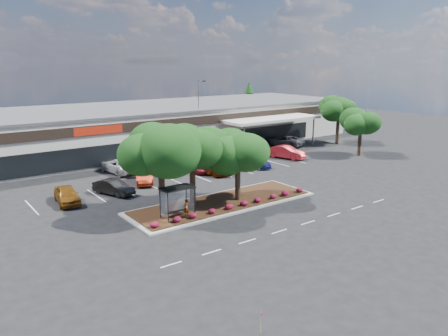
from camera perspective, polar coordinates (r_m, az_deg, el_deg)
ground at (r=38.77m, az=5.76°, el=-5.66°), size 160.00×160.00×0.00m
retail_store at (r=66.46m, az=-14.13°, el=4.95°), size 80.40×25.20×6.25m
landscape_island at (r=40.46m, az=-0.16°, el=-4.57°), size 18.00×6.00×0.26m
lane_markings at (r=46.56m, az=-2.98°, el=-2.27°), size 33.12×20.06×0.01m
shrub_row at (r=38.75m, az=1.68°, el=-4.81°), size 17.00×0.80×0.50m
bus_shelter at (r=36.10m, az=-6.24°, el=-3.30°), size 2.75×1.55×2.59m
island_tree_west at (r=36.68m, az=-8.21°, el=-0.01°), size 7.20×7.20×7.89m
island_tree_mid at (r=39.04m, az=-4.17°, el=0.50°), size 6.60×6.60×7.32m
island_tree_east at (r=40.18m, az=1.82°, el=0.32°), size 5.80×5.80×6.50m
tree_east_near at (r=63.47m, az=17.38°, el=4.44°), size 5.60×5.60×6.51m
tree_east_far at (r=72.15m, az=14.69°, el=6.11°), size 6.40×6.40×7.62m
conifer_north_east at (r=92.49m, az=3.26°, el=8.55°), size 3.96×3.96×9.00m
person_waiting at (r=36.31m, az=-4.95°, el=-5.27°), size 0.64×0.50×1.56m
light_pole at (r=64.71m, az=-3.24°, el=6.39°), size 1.43×0.50×10.29m
survey_stake at (r=22.37m, az=4.87°, el=-19.12°), size 0.08×0.14×1.12m
car_0 at (r=43.08m, az=-19.84°, el=-3.32°), size 2.46×4.90×1.60m
car_1 at (r=44.55m, az=-14.23°, el=-2.44°), size 3.15×4.79×1.49m
car_3 at (r=48.09m, az=-10.40°, el=-0.96°), size 3.59×5.25×1.64m
car_4 at (r=51.31m, az=-1.75°, el=0.21°), size 4.07×6.49×1.67m
car_5 at (r=52.30m, az=-3.30°, el=0.29°), size 2.89×5.21×1.38m
car_6 at (r=54.79m, az=4.47°, el=0.88°), size 3.11×5.03×1.36m
car_7 at (r=59.84m, az=8.16°, el=2.06°), size 3.33×5.51×1.72m
car_8 at (r=60.54m, az=7.55°, el=2.09°), size 2.76×4.58×1.46m
car_10 at (r=53.11m, az=-13.47°, el=0.31°), size 3.48×6.38×1.69m
car_11 at (r=55.69m, az=-11.64°, el=0.83°), size 2.81×5.02×1.33m
car_12 at (r=56.04m, az=-6.71°, el=1.16°), size 3.02×4.63×1.44m
car_13 at (r=54.18m, az=-5.40°, el=0.89°), size 3.90×6.21×1.68m
car_14 at (r=57.60m, az=-2.38°, el=1.72°), size 4.04×6.56×1.70m
car_15 at (r=59.81m, az=2.48°, el=2.02°), size 2.42×4.31×1.38m
car_16 at (r=61.62m, az=2.33°, el=2.48°), size 3.21×5.91×1.62m
car_17 at (r=68.44m, az=7.83°, el=3.53°), size 4.56×6.71×1.71m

